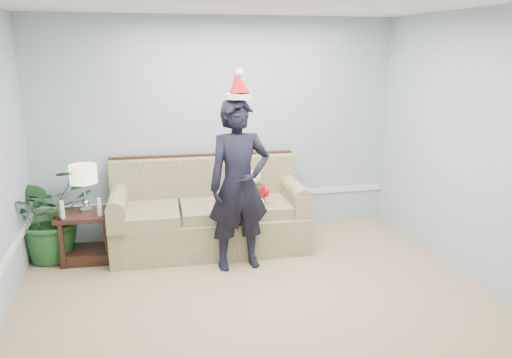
{
  "coord_description": "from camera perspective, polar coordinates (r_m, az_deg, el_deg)",
  "views": [
    {
      "loc": [
        -1.03,
        -3.59,
        2.32
      ],
      "look_at": [
        0.23,
        1.55,
        0.93
      ],
      "focal_mm": 35.0,
      "sensor_mm": 36.0,
      "label": 1
    }
  ],
  "objects": [
    {
      "name": "wainscot_trim",
      "position": [
        5.12,
        -14.59,
        -7.17
      ],
      "size": [
        4.49,
        4.99,
        0.06
      ],
      "color": "white",
      "rests_on": "room_shell"
    },
    {
      "name": "santa_hat",
      "position": [
        5.09,
        -2.08,
        10.65
      ],
      "size": [
        0.32,
        0.35,
        0.31
      ],
      "rotation": [
        0.0,
        0.0,
        0.25
      ],
      "color": "white",
      "rests_on": "man"
    },
    {
      "name": "man",
      "position": [
        5.26,
        -1.95,
        -0.74
      ],
      "size": [
        0.7,
        0.49,
        1.83
      ],
      "primitive_type": "imported",
      "rotation": [
        0.0,
        0.0,
        0.08
      ],
      "color": "black",
      "rests_on": "room_shell"
    },
    {
      "name": "teddy_bear",
      "position": [
        5.79,
        -0.28,
        -1.37
      ],
      "size": [
        0.33,
        0.34,
        0.44
      ],
      "rotation": [
        0.0,
        0.0,
        -0.23
      ],
      "color": "white",
      "rests_on": "sofa"
    },
    {
      "name": "room_shell",
      "position": [
        3.85,
        2.14,
        0.17
      ],
      "size": [
        4.54,
        5.04,
        2.74
      ],
      "color": "tan",
      "rests_on": "ground"
    },
    {
      "name": "side_table",
      "position": [
        5.94,
        -18.8,
        -6.79
      ],
      "size": [
        0.61,
        0.52,
        0.56
      ],
      "rotation": [
        0.0,
        0.0,
        -0.07
      ],
      "color": "#3C1E15",
      "rests_on": "room_shell"
    },
    {
      "name": "houseplant",
      "position": [
        6.03,
        -22.44,
        -3.61
      ],
      "size": [
        1.28,
        1.27,
        1.07
      ],
      "primitive_type": "imported",
      "rotation": [
        0.0,
        0.0,
        0.73
      ],
      "color": "#215727",
      "rests_on": "room_shell"
    },
    {
      "name": "sofa",
      "position": [
        6.0,
        -5.42,
        -4.23
      ],
      "size": [
        2.29,
        1.07,
        1.06
      ],
      "rotation": [
        0.0,
        0.0,
        -0.05
      ],
      "color": "#545B2B",
      "rests_on": "room_shell"
    },
    {
      "name": "candle_pair",
      "position": [
        5.67,
        -19.38,
        -3.25
      ],
      "size": [
        0.43,
        0.05,
        0.2
      ],
      "color": "silver",
      "rests_on": "side_table"
    },
    {
      "name": "table_lamp",
      "position": [
        5.79,
        -19.13,
        0.34
      ],
      "size": [
        0.3,
        0.3,
        0.53
      ],
      "color": "silver",
      "rests_on": "side_table"
    }
  ]
}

